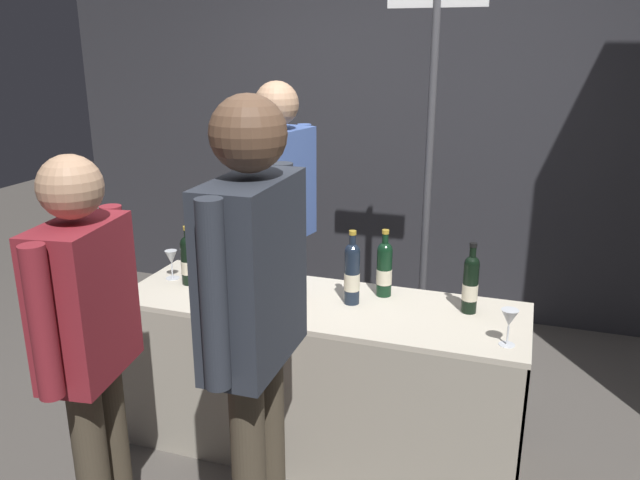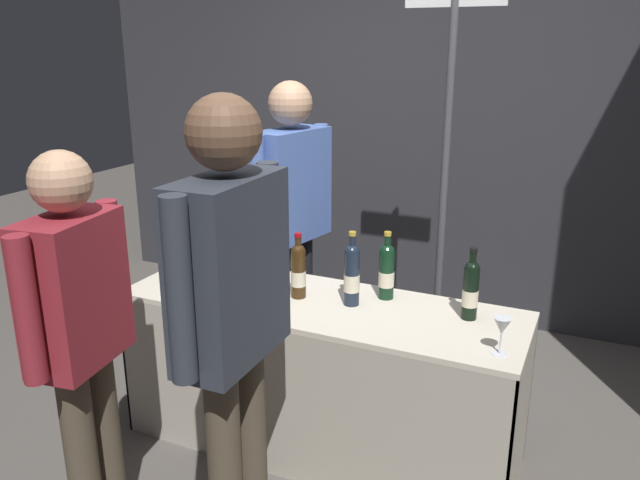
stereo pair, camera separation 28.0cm
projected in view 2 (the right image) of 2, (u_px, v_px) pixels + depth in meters
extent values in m
plane|color=#514C47|center=(320.00, 443.00, 3.13)|extent=(12.00, 12.00, 0.00)
cube|color=#2D2D33|center=(433.00, 143.00, 4.38)|extent=(5.26, 0.12, 2.47)
cube|color=beige|center=(320.00, 304.00, 2.90)|extent=(1.87, 0.61, 0.02)
cube|color=#ABA392|center=(292.00, 409.00, 2.76)|extent=(1.87, 0.01, 0.74)
cube|color=#ABA392|center=(344.00, 351.00, 3.27)|extent=(1.87, 0.01, 0.74)
cube|color=#ABA392|center=(164.00, 341.00, 3.39)|extent=(0.01, 0.61, 0.74)
cube|color=#ABA392|center=(520.00, 425.00, 2.64)|extent=(0.01, 0.61, 0.74)
cylinder|color=black|center=(470.00, 294.00, 2.69)|extent=(0.07, 0.07, 0.23)
sphere|color=black|center=(472.00, 269.00, 2.66)|extent=(0.07, 0.07, 0.07)
cylinder|color=black|center=(473.00, 260.00, 2.65)|extent=(0.03, 0.03, 0.08)
cylinder|color=black|center=(474.00, 250.00, 2.63)|extent=(0.03, 0.03, 0.02)
cylinder|color=beige|center=(470.00, 298.00, 2.70)|extent=(0.07, 0.07, 0.07)
cylinder|color=black|center=(197.00, 259.00, 3.16)|extent=(0.08, 0.08, 0.21)
sphere|color=black|center=(196.00, 239.00, 3.13)|extent=(0.07, 0.07, 0.07)
cylinder|color=black|center=(195.00, 233.00, 3.11)|extent=(0.03, 0.03, 0.07)
cylinder|color=#B7932D|center=(195.00, 224.00, 3.10)|extent=(0.03, 0.03, 0.02)
cylinder|color=beige|center=(197.00, 262.00, 3.16)|extent=(0.08, 0.08, 0.07)
cylinder|color=black|center=(268.00, 258.00, 3.17)|extent=(0.08, 0.08, 0.21)
sphere|color=black|center=(268.00, 238.00, 3.13)|extent=(0.08, 0.08, 0.08)
cylinder|color=black|center=(267.00, 230.00, 3.12)|extent=(0.03, 0.03, 0.09)
cylinder|color=#B7932D|center=(267.00, 219.00, 3.10)|extent=(0.04, 0.04, 0.02)
cylinder|color=beige|center=(268.00, 261.00, 3.17)|extent=(0.08, 0.08, 0.07)
cylinder|color=#38230F|center=(298.00, 274.00, 2.92)|extent=(0.07, 0.07, 0.23)
sphere|color=#38230F|center=(298.00, 251.00, 2.89)|extent=(0.07, 0.07, 0.07)
cylinder|color=#38230F|center=(298.00, 244.00, 2.88)|extent=(0.03, 0.03, 0.07)
cylinder|color=maroon|center=(298.00, 235.00, 2.87)|extent=(0.03, 0.03, 0.02)
cylinder|color=beige|center=(298.00, 278.00, 2.93)|extent=(0.07, 0.07, 0.07)
cylinder|color=#192333|center=(256.00, 283.00, 2.79)|extent=(0.07, 0.07, 0.25)
sphere|color=#192333|center=(255.00, 256.00, 2.75)|extent=(0.07, 0.07, 0.07)
cylinder|color=#192333|center=(254.00, 246.00, 2.74)|extent=(0.02, 0.02, 0.09)
cylinder|color=maroon|center=(254.00, 235.00, 2.72)|extent=(0.03, 0.03, 0.02)
cylinder|color=beige|center=(256.00, 287.00, 2.79)|extent=(0.07, 0.07, 0.08)
cylinder|color=#192333|center=(352.00, 278.00, 2.84)|extent=(0.07, 0.07, 0.25)
sphere|color=#192333|center=(352.00, 252.00, 2.80)|extent=(0.07, 0.07, 0.07)
cylinder|color=#192333|center=(352.00, 244.00, 2.79)|extent=(0.03, 0.03, 0.08)
cylinder|color=#B7932D|center=(352.00, 234.00, 2.77)|extent=(0.03, 0.03, 0.02)
cylinder|color=beige|center=(352.00, 283.00, 2.84)|extent=(0.07, 0.07, 0.08)
cylinder|color=black|center=(386.00, 275.00, 2.91)|extent=(0.07, 0.07, 0.23)
sphere|color=black|center=(387.00, 252.00, 2.88)|extent=(0.07, 0.07, 0.07)
cylinder|color=black|center=(387.00, 244.00, 2.87)|extent=(0.03, 0.03, 0.08)
cylinder|color=#B7932D|center=(388.00, 234.00, 2.85)|extent=(0.03, 0.03, 0.02)
cylinder|color=beige|center=(386.00, 279.00, 2.92)|extent=(0.07, 0.07, 0.07)
cylinder|color=silver|center=(232.00, 281.00, 3.15)|extent=(0.06, 0.06, 0.00)
cylinder|color=silver|center=(232.00, 273.00, 3.14)|extent=(0.01, 0.01, 0.08)
cone|color=silver|center=(231.00, 259.00, 3.12)|extent=(0.07, 0.07, 0.07)
cylinder|color=#590C19|center=(232.00, 263.00, 3.12)|extent=(0.04, 0.04, 0.02)
cylinder|color=silver|center=(183.00, 273.00, 3.26)|extent=(0.07, 0.07, 0.00)
cylinder|color=silver|center=(183.00, 266.00, 3.25)|extent=(0.01, 0.01, 0.07)
cone|color=silver|center=(182.00, 252.00, 3.23)|extent=(0.06, 0.06, 0.07)
cylinder|color=silver|center=(499.00, 354.00, 2.41)|extent=(0.06, 0.06, 0.00)
cylinder|color=silver|center=(500.00, 344.00, 2.40)|extent=(0.01, 0.01, 0.08)
cone|color=silver|center=(502.00, 326.00, 2.38)|extent=(0.07, 0.07, 0.07)
cylinder|color=black|center=(303.00, 303.00, 3.72)|extent=(0.12, 0.12, 0.86)
cylinder|color=black|center=(283.00, 314.00, 3.58)|extent=(0.12, 0.12, 0.86)
cube|color=#4C6BB7|center=(291.00, 185.00, 3.43)|extent=(0.29, 0.50, 0.61)
sphere|color=tan|center=(290.00, 103.00, 3.30)|extent=(0.24, 0.24, 0.24)
cylinder|color=#4C6BB7|center=(321.00, 173.00, 3.64)|extent=(0.08, 0.08, 0.56)
cylinder|color=#4C6BB7|center=(258.00, 190.00, 3.21)|extent=(0.08, 0.08, 0.56)
cylinder|color=#4C4233|center=(226.00, 478.00, 2.21)|extent=(0.12, 0.12, 0.88)
cylinder|color=#4C4233|center=(251.00, 450.00, 2.37)|extent=(0.12, 0.12, 0.88)
cube|color=#2D333D|center=(230.00, 270.00, 2.06)|extent=(0.22, 0.46, 0.62)
sphere|color=brown|center=(223.00, 132.00, 1.93)|extent=(0.24, 0.24, 0.24)
cylinder|color=#2D333D|center=(179.00, 292.00, 1.82)|extent=(0.08, 0.08, 0.57)
cylinder|color=#2D333D|center=(269.00, 240.00, 2.30)|extent=(0.08, 0.08, 0.57)
cylinder|color=#4C4233|center=(82.00, 462.00, 2.38)|extent=(0.12, 0.12, 0.78)
cylinder|color=#4C4233|center=(106.00, 439.00, 2.51)|extent=(0.12, 0.12, 0.78)
cube|color=maroon|center=(74.00, 291.00, 2.25)|extent=(0.26, 0.41, 0.55)
sphere|color=tan|center=(61.00, 181.00, 2.13)|extent=(0.21, 0.21, 0.21)
cylinder|color=maroon|center=(26.00, 311.00, 2.02)|extent=(0.08, 0.08, 0.51)
cylinder|color=maroon|center=(113.00, 264.00, 2.46)|extent=(0.08, 0.08, 0.51)
cylinder|color=#47474C|center=(444.00, 189.00, 3.48)|extent=(0.04, 0.04, 2.26)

